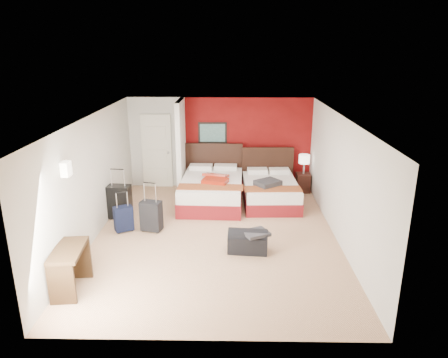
{
  "coord_description": "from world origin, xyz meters",
  "views": [
    {
      "loc": [
        0.32,
        -7.92,
        3.82
      ],
      "look_at": [
        0.16,
        0.8,
        1.0
      ],
      "focal_mm": 33.24,
      "sensor_mm": 36.0,
      "label": 1
    }
  ],
  "objects_px": {
    "table_lamp": "(304,164)",
    "suitcase_charcoal": "(151,217)",
    "duffel_bag": "(248,242)",
    "bed_right": "(270,193)",
    "bed_left": "(212,191)",
    "nightstand": "(303,183)",
    "suitcase_black": "(120,203)",
    "desk": "(70,270)",
    "red_suitcase_open": "(216,178)",
    "suitcase_navy": "(124,220)"
  },
  "relations": [
    {
      "from": "red_suitcase_open",
      "to": "duffel_bag",
      "type": "height_order",
      "value": "red_suitcase_open"
    },
    {
      "from": "nightstand",
      "to": "suitcase_black",
      "type": "bearing_deg",
      "value": -156.96
    },
    {
      "from": "suitcase_black",
      "to": "suitcase_navy",
      "type": "bearing_deg",
      "value": -64.66
    },
    {
      "from": "table_lamp",
      "to": "duffel_bag",
      "type": "distance_m",
      "value": 3.91
    },
    {
      "from": "red_suitcase_open",
      "to": "suitcase_black",
      "type": "bearing_deg",
      "value": -141.79
    },
    {
      "from": "bed_left",
      "to": "suitcase_charcoal",
      "type": "bearing_deg",
      "value": -124.15
    },
    {
      "from": "nightstand",
      "to": "duffel_bag",
      "type": "xyz_separation_m",
      "value": [
        -1.63,
        -3.5,
        -0.06
      ]
    },
    {
      "from": "red_suitcase_open",
      "to": "nightstand",
      "type": "relative_size",
      "value": 1.6
    },
    {
      "from": "bed_right",
      "to": "suitcase_charcoal",
      "type": "height_order",
      "value": "suitcase_charcoal"
    },
    {
      "from": "bed_right",
      "to": "duffel_bag",
      "type": "distance_m",
      "value": 2.69
    },
    {
      "from": "table_lamp",
      "to": "duffel_bag",
      "type": "bearing_deg",
      "value": -114.92
    },
    {
      "from": "bed_right",
      "to": "suitcase_navy",
      "type": "distance_m",
      "value": 3.71
    },
    {
      "from": "bed_right",
      "to": "table_lamp",
      "type": "xyz_separation_m",
      "value": [
        0.97,
        0.9,
        0.49
      ]
    },
    {
      "from": "bed_left",
      "to": "duffel_bag",
      "type": "distance_m",
      "value": 2.69
    },
    {
      "from": "suitcase_charcoal",
      "to": "bed_left",
      "type": "bearing_deg",
      "value": 67.5
    },
    {
      "from": "suitcase_black",
      "to": "suitcase_navy",
      "type": "height_order",
      "value": "suitcase_black"
    },
    {
      "from": "suitcase_charcoal",
      "to": "duffel_bag",
      "type": "height_order",
      "value": "suitcase_charcoal"
    },
    {
      "from": "bed_left",
      "to": "desk",
      "type": "bearing_deg",
      "value": -115.71
    },
    {
      "from": "bed_left",
      "to": "bed_right",
      "type": "height_order",
      "value": "bed_left"
    },
    {
      "from": "suitcase_navy",
      "to": "bed_left",
      "type": "bearing_deg",
      "value": 13.86
    },
    {
      "from": "bed_right",
      "to": "table_lamp",
      "type": "relative_size",
      "value": 3.63
    },
    {
      "from": "suitcase_charcoal",
      "to": "suitcase_navy",
      "type": "xyz_separation_m",
      "value": [
        -0.59,
        -0.03,
        -0.05
      ]
    },
    {
      "from": "table_lamp",
      "to": "desk",
      "type": "xyz_separation_m",
      "value": [
        -4.54,
        -4.9,
        -0.4
      ]
    },
    {
      "from": "nightstand",
      "to": "suitcase_black",
      "type": "xyz_separation_m",
      "value": [
        -4.51,
        -1.93,
        0.12
      ]
    },
    {
      "from": "suitcase_charcoal",
      "to": "duffel_bag",
      "type": "xyz_separation_m",
      "value": [
        2.03,
        -0.91,
        -0.13
      ]
    },
    {
      "from": "table_lamp",
      "to": "desk",
      "type": "distance_m",
      "value": 6.69
    },
    {
      "from": "bed_left",
      "to": "nightstand",
      "type": "distance_m",
      "value": 2.62
    },
    {
      "from": "red_suitcase_open",
      "to": "nightstand",
      "type": "height_order",
      "value": "red_suitcase_open"
    },
    {
      "from": "suitcase_charcoal",
      "to": "suitcase_black",
      "type": "bearing_deg",
      "value": 155.69
    },
    {
      "from": "bed_left",
      "to": "duffel_bag",
      "type": "xyz_separation_m",
      "value": [
        0.82,
        -2.56,
        -0.13
      ]
    },
    {
      "from": "nightstand",
      "to": "suitcase_charcoal",
      "type": "height_order",
      "value": "suitcase_charcoal"
    },
    {
      "from": "bed_right",
      "to": "bed_left",
      "type": "bearing_deg",
      "value": 179.85
    },
    {
      "from": "desk",
      "to": "bed_left",
      "type": "bearing_deg",
      "value": 56.67
    },
    {
      "from": "suitcase_charcoal",
      "to": "suitcase_navy",
      "type": "distance_m",
      "value": 0.6
    },
    {
      "from": "bed_right",
      "to": "suitcase_charcoal",
      "type": "relative_size",
      "value": 2.96
    },
    {
      "from": "suitcase_black",
      "to": "red_suitcase_open",
      "type": "bearing_deg",
      "value": 27.6
    },
    {
      "from": "bed_left",
      "to": "suitcase_navy",
      "type": "bearing_deg",
      "value": -134.78
    },
    {
      "from": "suitcase_black",
      "to": "desk",
      "type": "bearing_deg",
      "value": -85.28
    },
    {
      "from": "suitcase_black",
      "to": "bed_right",
      "type": "bearing_deg",
      "value": 21.47
    },
    {
      "from": "table_lamp",
      "to": "suitcase_charcoal",
      "type": "relative_size",
      "value": 0.81
    },
    {
      "from": "suitcase_charcoal",
      "to": "suitcase_navy",
      "type": "relative_size",
      "value": 1.2
    },
    {
      "from": "suitcase_black",
      "to": "bed_left",
      "type": "bearing_deg",
      "value": 30.86
    },
    {
      "from": "red_suitcase_open",
      "to": "table_lamp",
      "type": "xyz_separation_m",
      "value": [
        2.34,
        1.04,
        0.08
      ]
    },
    {
      "from": "bed_left",
      "to": "suitcase_black",
      "type": "xyz_separation_m",
      "value": [
        -2.07,
        -0.99,
        0.06
      ]
    },
    {
      "from": "nightstand",
      "to": "table_lamp",
      "type": "relative_size",
      "value": 0.99
    },
    {
      "from": "bed_left",
      "to": "table_lamp",
      "type": "relative_size",
      "value": 4.13
    },
    {
      "from": "nightstand",
      "to": "suitcase_charcoal",
      "type": "xyz_separation_m",
      "value": [
        -3.66,
        -2.6,
        0.06
      ]
    },
    {
      "from": "bed_right",
      "to": "suitcase_charcoal",
      "type": "bearing_deg",
      "value": -149.47
    },
    {
      "from": "nightstand",
      "to": "suitcase_black",
      "type": "relative_size",
      "value": 0.67
    },
    {
      "from": "suitcase_navy",
      "to": "duffel_bag",
      "type": "height_order",
      "value": "suitcase_navy"
    }
  ]
}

